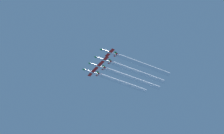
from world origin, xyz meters
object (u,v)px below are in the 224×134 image
object	(u,v)px
jet_far_left	(109,52)
jet_inner_right	(91,72)
jet_inner_left	(103,60)
jet_center	(97,66)

from	to	relation	value
jet_far_left	jet_inner_right	world-z (taller)	jet_inner_right
jet_far_left	jet_inner_right	distance (m)	24.32
jet_inner_left	jet_inner_right	xyz separation A→B (m)	(15.32, 0.07, 0.01)
jet_inner_left	jet_inner_right	world-z (taller)	jet_inner_right
jet_center	jet_inner_right	xyz separation A→B (m)	(7.69, 0.01, 0.01)
jet_inner_left	jet_inner_right	distance (m)	15.32
jet_inner_right	jet_far_left	bearing A→B (deg)	177.84
jet_far_left	jet_inner_left	size ratio (longest dim) A/B	1.00
jet_far_left	jet_center	distance (m)	16.64
jet_inner_left	jet_far_left	bearing A→B (deg)	173.71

